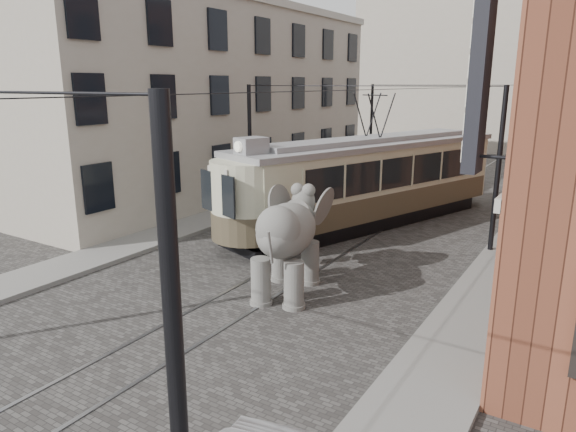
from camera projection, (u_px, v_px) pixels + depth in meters
The scene contains 9 objects.
ground at pixel (282, 276), 16.67m from camera, with size 120.00×120.00×0.00m, color #484542.
tram_rails at pixel (282, 276), 16.66m from camera, with size 1.54×80.00×0.02m, color slate, non-canonical shape.
sidewalk_right at pixel (474, 317), 13.57m from camera, with size 2.00×60.00×0.15m, color slate.
sidewalk_left at pixel (141, 242), 19.99m from camera, with size 2.00×60.00×0.15m, color slate.
stucco_building at pixel (214, 102), 29.28m from camera, with size 7.00×24.00×10.00m, color #A29786.
distant_block at pixel (515, 73), 47.77m from camera, with size 28.00×10.00×14.00m, color #A29786.
catenary at pixel (347, 164), 20.13m from camera, with size 11.00×30.20×6.00m, color black, non-canonical shape.
tram at pixel (372, 161), 22.16m from camera, with size 2.92×14.17×5.62m, color beige, non-canonical shape.
elephant at pixel (287, 245), 14.97m from camera, with size 2.70×4.89×3.00m, color slate, non-canonical shape.
Camera 1 is at (8.46, -13.18, 6.04)m, focal length 32.18 mm.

